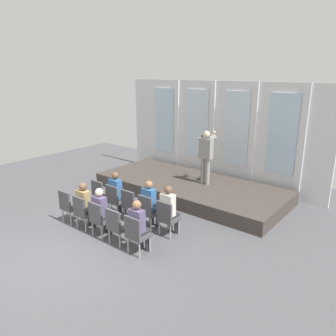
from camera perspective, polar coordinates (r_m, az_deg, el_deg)
ground_plane at (r=7.98m, az=-17.91°, el=-14.31°), size 17.19×17.19×0.00m
rear_partition at (r=11.93m, az=8.71°, el=6.16°), size 8.01×0.14×3.69m
stage_platform at (r=11.02m, az=3.77°, el=-3.48°), size 6.38×2.74×0.43m
speaker at (r=10.53m, az=6.70°, el=2.56°), size 0.50×0.69×1.77m
mic_stand at (r=11.12m, az=5.82°, el=-0.37°), size 0.28×0.28×1.55m
chair_r0_c0 at (r=9.82m, az=-11.78°, el=-4.37°), size 0.46×0.44×0.94m
chair_r0_c1 at (r=9.37m, az=-9.29°, el=-5.28°), size 0.46×0.44×0.94m
audience_r0_c1 at (r=9.35m, az=-8.97°, el=-4.06°), size 0.36×0.39×1.30m
chair_r0_c2 at (r=8.94m, az=-6.54°, el=-6.27°), size 0.46×0.44×0.94m
chair_r0_c3 at (r=8.53m, az=-3.51°, el=-7.34°), size 0.46×0.44×0.94m
audience_r0_c3 at (r=8.51m, az=-3.16°, el=-5.95°), size 0.36×0.39×1.32m
chair_r0_c4 at (r=8.15m, az=-0.17°, el=-8.49°), size 0.46×0.44×0.94m
audience_r0_c4 at (r=8.13m, az=0.19°, el=-7.02°), size 0.36×0.39×1.32m
chair_r1_c0 at (r=9.23m, az=-17.03°, el=-6.18°), size 0.46×0.44×0.94m
chair_r1_c1 at (r=8.74m, az=-14.65°, el=-7.27°), size 0.46×0.44×0.94m
audience_r1_c1 at (r=8.71m, az=-14.30°, el=-6.01°), size 0.36×0.39×1.29m
chair_r1_c2 at (r=8.28m, az=-11.98°, el=-8.47°), size 0.46×0.44×0.94m
audience_r1_c2 at (r=8.25m, az=-11.61°, el=-7.16°), size 0.36×0.39×1.28m
chair_r1_c3 at (r=7.83m, az=-8.99°, el=-9.80°), size 0.46×0.44×0.94m
chair_r1_c4 at (r=7.42m, az=-5.62°, el=-11.24°), size 0.46×0.44×0.94m
audience_r1_c4 at (r=7.39m, az=-5.20°, el=-9.74°), size 0.36×0.39×1.29m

